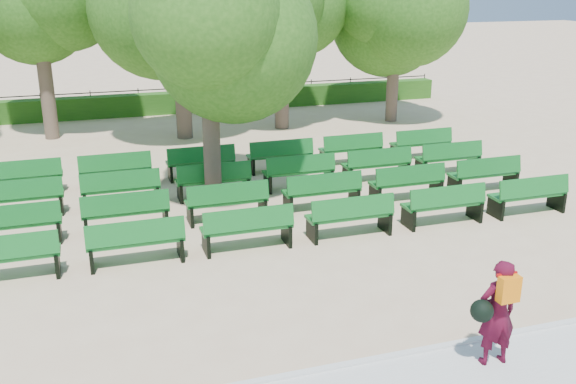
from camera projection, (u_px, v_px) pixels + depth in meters
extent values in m
plane|color=#CFAE89|center=(241.00, 226.00, 15.44)|extent=(120.00, 120.00, 0.00)
cube|color=silver|center=(339.00, 367.00, 9.79)|extent=(30.00, 0.12, 0.10)
cube|color=#275B17|center=(163.00, 103.00, 27.91)|extent=(26.00, 0.70, 0.90)
cube|color=#126823|center=(221.00, 189.00, 16.52)|extent=(2.03, 0.65, 0.07)
cube|color=#126823|center=(222.00, 182.00, 16.22)|extent=(2.01, 0.25, 0.47)
cylinder|color=brown|center=(212.00, 149.00, 16.48)|extent=(0.45, 0.45, 3.00)
ellipsoid|color=#31691C|center=(208.00, 42.00, 15.62)|extent=(4.32, 4.32, 3.89)
imported|color=#460A1E|center=(497.00, 313.00, 9.63)|extent=(0.64, 0.44, 1.71)
cube|color=orange|center=(509.00, 289.00, 9.30)|extent=(0.32, 0.16, 0.40)
sphere|color=black|center=(482.00, 311.00, 9.45)|extent=(0.34, 0.34, 0.34)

